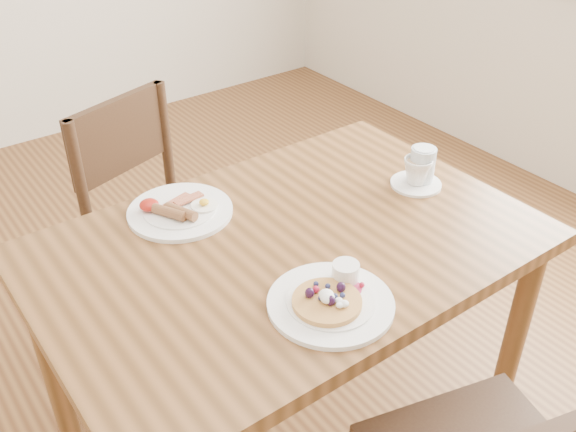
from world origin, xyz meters
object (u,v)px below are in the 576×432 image
(pancake_plate, at_px, (332,299))
(dining_table, at_px, (288,272))
(breakfast_plate, at_px, (179,210))
(chair_far, at_px, (160,221))
(teacup_saucer, at_px, (417,174))
(water_glass, at_px, (422,166))

(pancake_plate, bearing_deg, dining_table, 75.04)
(breakfast_plate, bearing_deg, chair_far, 74.75)
(chair_far, relative_size, teacup_saucer, 6.29)
(pancake_plate, bearing_deg, breakfast_plate, 100.45)
(pancake_plate, xyz_separation_m, breakfast_plate, (-0.09, 0.50, -0.00))
(breakfast_plate, bearing_deg, teacup_saucer, -23.50)
(breakfast_plate, bearing_deg, dining_table, -58.78)
(dining_table, xyz_separation_m, chair_far, (-0.06, 0.62, -0.16))
(water_glass, bearing_deg, pancake_plate, -154.88)
(dining_table, relative_size, breakfast_plate, 4.44)
(water_glass, bearing_deg, teacup_saucer, -169.10)
(chair_far, height_order, pancake_plate, chair_far)
(chair_far, distance_m, breakfast_plate, 0.46)
(teacup_saucer, bearing_deg, chair_far, 128.54)
(pancake_plate, bearing_deg, chair_far, 89.55)
(pancake_plate, xyz_separation_m, water_glass, (0.52, 0.25, 0.04))
(chair_far, relative_size, pancake_plate, 3.26)
(dining_table, height_order, chair_far, chair_far)
(dining_table, distance_m, teacup_saucer, 0.46)
(dining_table, relative_size, teacup_saucer, 8.57)
(pancake_plate, height_order, teacup_saucer, teacup_saucer)
(chair_far, relative_size, water_glass, 8.42)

